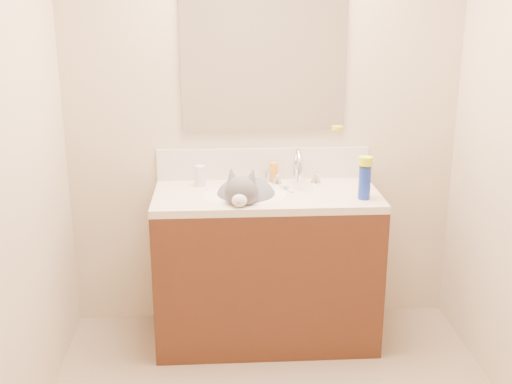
{
  "coord_description": "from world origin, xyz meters",
  "views": [
    {
      "loc": [
        -0.26,
        -2.28,
        1.87
      ],
      "look_at": [
        -0.06,
        0.92,
        0.88
      ],
      "focal_mm": 45.0,
      "sensor_mm": 36.0,
      "label": 1
    }
  ],
  "objects": [
    {
      "name": "room_shell",
      "position": [
        0.0,
        0.0,
        1.49
      ],
      "size": [
        2.24,
        2.54,
        2.52
      ],
      "color": "#C8B695",
      "rests_on": "ground"
    },
    {
      "name": "counter_slab",
      "position": [
        0.0,
        0.97,
        0.84
      ],
      "size": [
        1.2,
        0.55,
        0.04
      ],
      "primitive_type": "cube",
      "color": "beige",
      "rests_on": "vanity_cabinet"
    },
    {
      "name": "amber_bottle",
      "position": [
        0.06,
        1.19,
        0.91
      ],
      "size": [
        0.06,
        0.06,
        0.11
      ],
      "primitive_type": "cylinder",
      "rotation": [
        0.0,
        0.0,
        0.34
      ],
      "color": "orange",
      "rests_on": "counter_slab"
    },
    {
      "name": "faucet",
      "position": [
        0.18,
        1.11,
        0.95
      ],
      "size": [
        0.28,
        0.2,
        0.21
      ],
      "color": "silver",
      "rests_on": "counter_slab"
    },
    {
      "name": "silver_jar",
      "position": [
        0.02,
        1.19,
        0.89
      ],
      "size": [
        0.07,
        0.07,
        0.06
      ],
      "primitive_type": "cylinder",
      "rotation": [
        0.0,
        0.0,
        0.34
      ],
      "color": "#B7B7BC",
      "rests_on": "counter_slab"
    },
    {
      "name": "basin",
      "position": [
        -0.12,
        0.94,
        0.79
      ],
      "size": [
        0.45,
        0.36,
        0.14
      ],
      "primitive_type": "ellipsoid",
      "color": "white",
      "rests_on": "vanity_cabinet"
    },
    {
      "name": "spray_can",
      "position": [
        0.49,
        0.84,
        0.95
      ],
      "size": [
        0.08,
        0.08,
        0.17
      ],
      "primitive_type": "cylinder",
      "rotation": [
        0.0,
        0.0,
        -0.29
      ],
      "color": "#172FA2",
      "rests_on": "counter_slab"
    },
    {
      "name": "pill_label",
      "position": [
        -0.36,
        1.13,
        0.9
      ],
      "size": [
        0.07,
        0.07,
        0.04
      ],
      "primitive_type": "cylinder",
      "rotation": [
        0.0,
        0.0,
        -0.3
      ],
      "color": "orange",
      "rests_on": "pill_bottle"
    },
    {
      "name": "mirror",
      "position": [
        0.0,
        1.24,
        1.54
      ],
      "size": [
        0.9,
        0.02,
        0.8
      ],
      "primitive_type": "cube",
      "color": "white",
      "rests_on": "room_shell"
    },
    {
      "name": "backsplash",
      "position": [
        0.0,
        1.24,
        0.95
      ],
      "size": [
        1.2,
        0.02,
        0.18
      ],
      "primitive_type": "cube",
      "color": "silver",
      "rests_on": "counter_slab"
    },
    {
      "name": "pill_bottle",
      "position": [
        -0.36,
        1.13,
        0.92
      ],
      "size": [
        0.08,
        0.08,
        0.11
      ],
      "primitive_type": "cylinder",
      "rotation": [
        0.0,
        0.0,
        -0.3
      ],
      "color": "silver",
      "rests_on": "counter_slab"
    },
    {
      "name": "spray_cap",
      "position": [
        0.49,
        0.84,
        1.06
      ],
      "size": [
        0.09,
        0.09,
        0.04
      ],
      "primitive_type": "cylinder",
      "rotation": [
        0.0,
        0.0,
        -0.29
      ],
      "color": "#D6EC18",
      "rests_on": "spray_can"
    },
    {
      "name": "toothbrush_head",
      "position": [
        0.11,
        1.02,
        0.87
      ],
      "size": [
        0.03,
        0.03,
        0.02
      ],
      "primitive_type": "cube",
      "rotation": [
        0.0,
        0.0,
        0.38
      ],
      "color": "#5D80C6",
      "rests_on": "counter_slab"
    },
    {
      "name": "vanity_cabinet",
      "position": [
        0.0,
        0.97,
        0.41
      ],
      "size": [
        1.2,
        0.55,
        0.82
      ],
      "primitive_type": "cube",
      "color": "#452212",
      "rests_on": "ground"
    },
    {
      "name": "cat",
      "position": [
        -0.12,
        0.94,
        0.84
      ],
      "size": [
        0.38,
        0.48,
        0.34
      ],
      "rotation": [
        0.0,
        0.0,
        -0.18
      ],
      "color": "#4F4C4F",
      "rests_on": "basin"
    },
    {
      "name": "toothbrush",
      "position": [
        0.11,
        1.02,
        0.87
      ],
      "size": [
        0.07,
        0.14,
        0.01
      ],
      "primitive_type": "cube",
      "rotation": [
        0.0,
        0.0,
        0.38
      ],
      "color": "silver",
      "rests_on": "counter_slab"
    }
  ]
}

